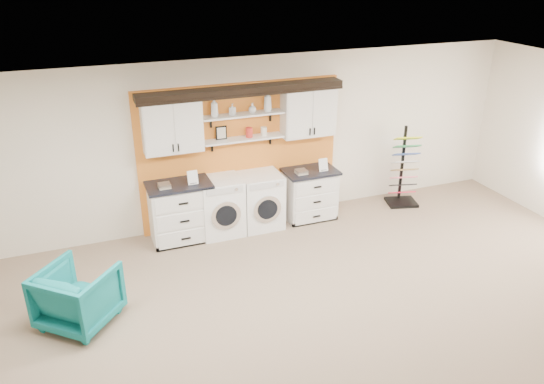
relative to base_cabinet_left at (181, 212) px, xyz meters
name	(u,v)px	position (x,y,z in m)	size (l,w,h in m)	color
floor	(352,370)	(1.13, -3.64, -0.49)	(10.00, 10.00, 0.00)	#8C735E
ceiling	(371,130)	(1.13, -3.64, 2.31)	(10.00, 10.00, 0.00)	white
wall_back	(240,143)	(1.13, 0.36, 0.91)	(10.00, 10.00, 0.00)	silver
accent_panel	(241,155)	(1.13, 0.32, 0.71)	(3.40, 0.07, 2.40)	orange
upper_cabinet_left	(172,125)	(0.00, 0.15, 1.39)	(0.90, 0.35, 0.84)	white
upper_cabinet_right	(308,111)	(2.26, 0.15, 1.39)	(0.90, 0.35, 0.84)	white
shelf_lower	(243,139)	(1.13, 0.16, 1.04)	(1.32, 0.28, 0.03)	white
shelf_upper	(243,115)	(1.13, 0.16, 1.44)	(1.32, 0.28, 0.03)	white
crown_molding	(242,89)	(1.13, 0.17, 1.84)	(3.30, 0.41, 0.13)	black
picture_frame	(221,133)	(0.78, 0.21, 1.16)	(0.18, 0.02, 0.22)	black
canister_red	(249,132)	(1.23, 0.16, 1.13)	(0.11, 0.11, 0.16)	red
canister_cream	(264,131)	(1.48, 0.16, 1.12)	(0.10, 0.10, 0.14)	silver
base_cabinet_left	(181,212)	(0.00, 0.00, 0.00)	(1.00, 0.66, 0.98)	white
base_cabinet_right	(309,194)	(2.26, 0.00, -0.05)	(0.90, 0.66, 0.89)	white
washer	(220,206)	(0.66, 0.00, -0.01)	(0.69, 0.71, 0.96)	white
dryer	(260,200)	(1.35, 0.00, -0.02)	(0.67, 0.71, 0.94)	white
sample_rack	(403,179)	(4.10, -0.10, -0.01)	(0.62, 0.56, 1.45)	black
armchair	(78,296)	(-1.63, -1.66, -0.10)	(0.82, 0.85, 0.77)	#0D777B
soap_bottle_a	(214,107)	(0.67, 0.16, 1.60)	(0.12, 0.12, 0.30)	silver
soap_bottle_b	(232,109)	(0.96, 0.16, 1.54)	(0.08, 0.08, 0.18)	silver
soap_bottle_c	(252,108)	(1.29, 0.16, 1.53)	(0.12, 0.12, 0.16)	silver
soap_bottle_d	(268,101)	(1.55, 0.16, 1.62)	(0.13, 0.13, 0.33)	silver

